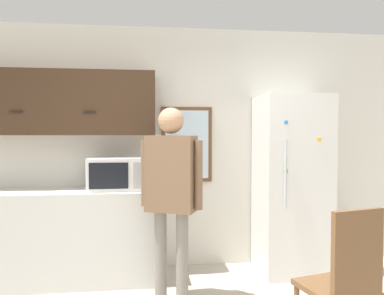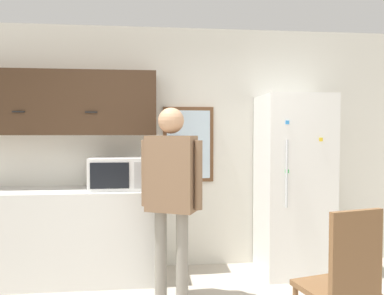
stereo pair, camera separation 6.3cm
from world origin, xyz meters
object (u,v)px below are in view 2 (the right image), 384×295
microwave (117,173)px  person (171,183)px  refrigerator (293,184)px  chair (344,279)px

microwave → person: 0.78m
microwave → person: bearing=-46.4°
person → refrigerator: refrigerator is taller
person → chair: person is taller
microwave → person: person is taller
microwave → chair: microwave is taller
microwave → chair: 2.33m
person → chair: 1.57m
microwave → refrigerator: bearing=0.4°
microwave → refrigerator: 1.89m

